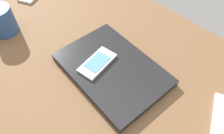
# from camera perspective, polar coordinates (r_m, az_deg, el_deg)

# --- Properties ---
(desk_surface) EXTENTS (1.20, 0.80, 0.03)m
(desk_surface) POSITION_cam_1_polar(r_m,az_deg,el_deg) (0.67, -7.75, 0.83)
(desk_surface) COLOR brown
(desk_surface) RESTS_ON ground
(laptop_closed) EXTENTS (0.33, 0.24, 0.02)m
(laptop_closed) POSITION_cam_1_polar(r_m,az_deg,el_deg) (0.62, -0.00, -0.54)
(laptop_closed) COLOR black
(laptop_closed) RESTS_ON desk_surface
(cell_phone_on_laptop) EXTENTS (0.07, 0.12, 0.01)m
(cell_phone_on_laptop) POSITION_cam_1_polar(r_m,az_deg,el_deg) (0.61, -3.96, 1.14)
(cell_phone_on_laptop) COLOR silver
(cell_phone_on_laptop) RESTS_ON laptop_closed
(coffee_mug) EXTENTS (0.12, 0.09, 0.09)m
(coffee_mug) POSITION_cam_1_polar(r_m,az_deg,el_deg) (0.81, -27.70, 11.07)
(coffee_mug) COLOR #2D518C
(coffee_mug) RESTS_ON desk_surface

